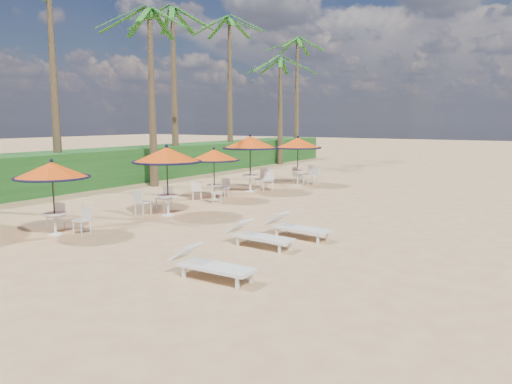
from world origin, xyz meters
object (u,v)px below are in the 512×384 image
at_px(station_2, 214,161).
at_px(lounger_mid, 257,235).
at_px(station_1, 165,161).
at_px(station_4, 299,149).
at_px(lounger_far, 296,226).
at_px(station_0, 54,177).
at_px(station_3, 252,148).
at_px(lounger_near, 209,263).

bearing_deg(station_2, lounger_mid, -44.81).
xyz_separation_m(station_1, station_4, (0.11, 9.87, -0.05)).
height_order(station_2, lounger_far, station_2).
distance_m(station_0, station_2, 7.52).
bearing_deg(station_3, lounger_mid, -56.53).
relative_size(station_0, station_1, 0.89).
bearing_deg(lounger_mid, station_1, 162.46).
bearing_deg(station_2, station_0, -90.30).
relative_size(station_3, station_4, 1.06).
xyz_separation_m(station_1, lounger_near, (5.58, -4.84, -1.57)).
bearing_deg(station_0, station_1, 80.61).
relative_size(station_1, lounger_far, 1.25).
xyz_separation_m(station_1, station_3, (-0.63, 6.53, 0.15)).
height_order(station_3, lounger_far, station_3).
height_order(station_4, lounger_mid, station_4).
xyz_separation_m(station_0, station_3, (0.02, 10.47, 0.36)).
bearing_deg(station_0, lounger_mid, 18.76).
bearing_deg(lounger_far, station_3, 136.34).
relative_size(station_4, lounger_far, 1.28).
relative_size(lounger_mid, lounger_far, 0.97).
bearing_deg(station_0, station_2, 89.70).
bearing_deg(station_1, station_2, 99.74).
bearing_deg(station_1, lounger_far, -5.88).
bearing_deg(station_1, station_3, 95.51).
distance_m(station_1, lounger_far, 5.63).
bearing_deg(lounger_mid, station_3, 127.85).
distance_m(station_2, station_3, 2.98).
bearing_deg(lounger_near, lounger_mid, 101.13).
bearing_deg(lounger_near, lounger_far, 92.49).
bearing_deg(station_3, station_1, -84.49).
distance_m(station_3, lounger_near, 13.06).
xyz_separation_m(lounger_near, lounger_far, (-0.20, 4.28, -0.00)).
height_order(station_0, station_2, station_0).
relative_size(station_4, lounger_near, 1.31).
relative_size(station_3, lounger_near, 1.38).
height_order(station_4, lounger_near, station_4).
bearing_deg(station_4, station_0, -93.14).
xyz_separation_m(station_1, lounger_far, (5.38, -0.55, -1.57)).
height_order(station_1, lounger_near, station_1).
distance_m(lounger_mid, lounger_far, 1.51).
relative_size(station_0, lounger_mid, 1.15).
height_order(station_0, lounger_far, station_0).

